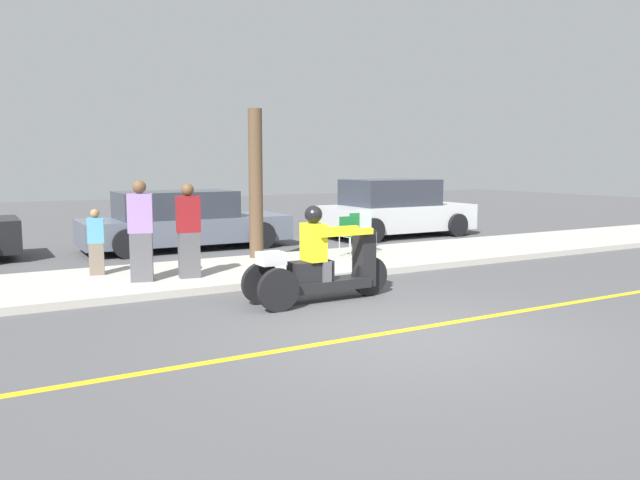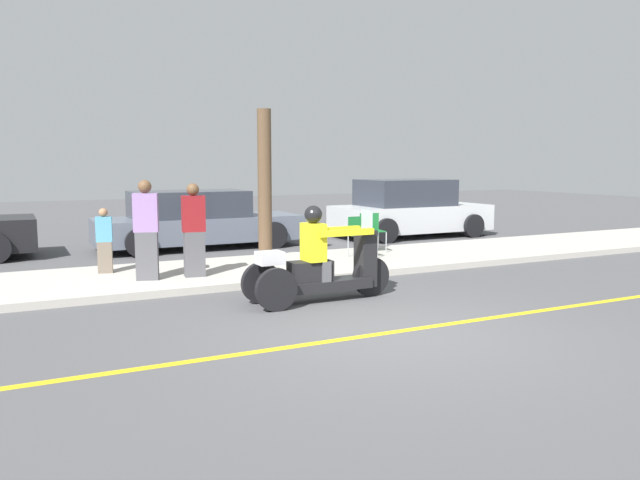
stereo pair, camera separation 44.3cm
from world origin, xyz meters
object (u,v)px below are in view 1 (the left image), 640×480
object	(u,v)px
spectator_end_of_line	(96,243)
tree_trunk	(256,184)
spectator_far_back	(189,233)
folding_chair_curbside	(352,232)
parked_car_lot_center	(183,221)
motorcycle_trike	(319,267)
folding_chair_set_back	(361,228)
spectator_by_tree	(141,233)
parked_car_lot_left	(394,210)

from	to	relation	value
spectator_end_of_line	tree_trunk	world-z (taller)	tree_trunk
tree_trunk	spectator_far_back	bearing A→B (deg)	-141.35
folding_chair_curbside	parked_car_lot_center	world-z (taller)	parked_car_lot_center
tree_trunk	folding_chair_curbside	bearing A→B (deg)	-26.25
parked_car_lot_center	spectator_end_of_line	bearing A→B (deg)	-127.90
spectator_end_of_line	tree_trunk	bearing A→B (deg)	8.61
folding_chair_curbside	motorcycle_trike	bearing A→B (deg)	-129.77
folding_chair_set_back	tree_trunk	distance (m)	2.59
spectator_end_of_line	folding_chair_set_back	distance (m)	5.59
spectator_by_tree	spectator_end_of_line	bearing A→B (deg)	118.68
spectator_by_tree	parked_car_lot_center	distance (m)	4.68
motorcycle_trike	folding_chair_curbside	bearing A→B (deg)	50.23
spectator_end_of_line	parked_car_lot_left	distance (m)	8.93
motorcycle_trike	spectator_by_tree	xyz separation A→B (m)	(-2.04, 2.26, 0.40)
parked_car_lot_left	tree_trunk	size ratio (longest dim) A/B	1.45
spectator_far_back	spectator_end_of_line	bearing A→B (deg)	141.75
tree_trunk	motorcycle_trike	bearing A→B (deg)	-99.62
spectator_by_tree	motorcycle_trike	bearing A→B (deg)	-47.96
folding_chair_set_back	parked_car_lot_center	size ratio (longest dim) A/B	0.17
spectator_far_back	parked_car_lot_left	distance (m)	8.15
motorcycle_trike	spectator_by_tree	bearing A→B (deg)	132.04
folding_chair_set_back	tree_trunk	size ratio (longest dim) A/B	0.27
motorcycle_trike	spectator_far_back	bearing A→B (deg)	119.85
folding_chair_set_back	tree_trunk	xyz separation A→B (m)	(-2.38, 0.24, 0.99)
motorcycle_trike	parked_car_lot_center	xyz separation A→B (m)	(-0.04, 6.49, 0.14)
spectator_far_back	parked_car_lot_left	size ratio (longest dim) A/B	0.36
tree_trunk	parked_car_lot_left	bearing A→B (deg)	24.88
motorcycle_trike	spectator_end_of_line	distance (m)	4.13
spectator_by_tree	folding_chair_set_back	bearing A→B (deg)	13.50
motorcycle_trike	spectator_far_back	xyz separation A→B (m)	(-1.26, 2.20, 0.37)
folding_chair_set_back	tree_trunk	world-z (taller)	tree_trunk
spectator_by_tree	parked_car_lot_center	size ratio (longest dim) A/B	0.34
spectator_by_tree	spectator_far_back	distance (m)	0.78
tree_trunk	parked_car_lot_center	bearing A→B (deg)	103.55
spectator_by_tree	tree_trunk	world-z (taller)	tree_trunk
spectator_end_of_line	folding_chair_curbside	distance (m)	4.96
motorcycle_trike	spectator_by_tree	world-z (taller)	spectator_by_tree
spectator_end_of_line	parked_car_lot_left	xyz separation A→B (m)	(8.44, 2.91, 0.07)
spectator_end_of_line	spectator_by_tree	distance (m)	1.13
folding_chair_set_back	parked_car_lot_left	xyz separation A→B (m)	(2.85, 2.67, 0.12)
spectator_far_back	parked_car_lot_center	size ratio (longest dim) A/B	0.33
spectator_far_back	folding_chair_curbside	distance (m)	3.71
spectator_end_of_line	tree_trunk	xyz separation A→B (m)	(3.20, 0.48, 0.95)
spectator_far_back	folding_chair_curbside	bearing A→B (deg)	10.17
folding_chair_set_back	parked_car_lot_left	size ratio (longest dim) A/B	0.19
spectator_by_tree	folding_chair_curbside	distance (m)	4.47
spectator_by_tree	folding_chair_curbside	world-z (taller)	spectator_by_tree
spectator_end_of_line	spectator_by_tree	xyz separation A→B (m)	(0.53, -0.97, 0.24)
spectator_far_back	tree_trunk	bearing A→B (deg)	38.65
folding_chair_set_back	parked_car_lot_center	distance (m)	4.29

